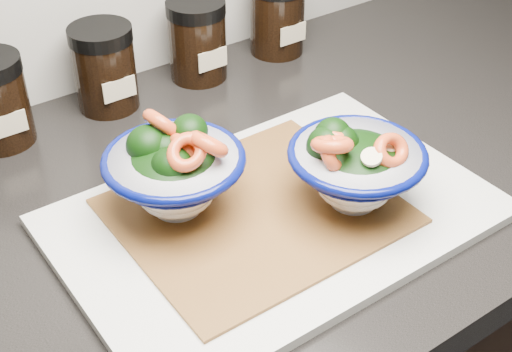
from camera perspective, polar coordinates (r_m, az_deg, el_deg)
countertop at (r=0.88m, az=4.23°, el=0.89°), size 3.50×0.60×0.04m
cutting_board at (r=0.76m, az=1.56°, el=-3.19°), size 0.45×0.30×0.01m
bamboo_mat at (r=0.75m, az=0.00°, el=-2.81°), size 0.28×0.24×0.00m
bowl_left at (r=0.73m, az=-6.55°, el=0.38°), size 0.15×0.15×0.11m
bowl_right at (r=0.74m, az=7.82°, el=0.77°), size 0.15×0.15×0.10m
spice_jar_b at (r=0.95m, az=-12.02°, el=8.47°), size 0.08×0.08×0.11m
spice_jar_c at (r=1.01m, az=-4.72°, el=10.79°), size 0.08×0.08×0.11m
spice_jar_d at (r=1.08m, az=1.72°, el=12.68°), size 0.08×0.08×0.11m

